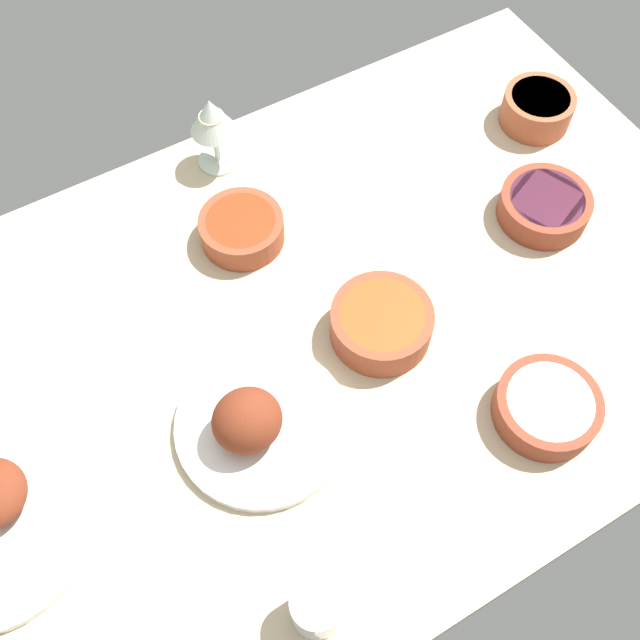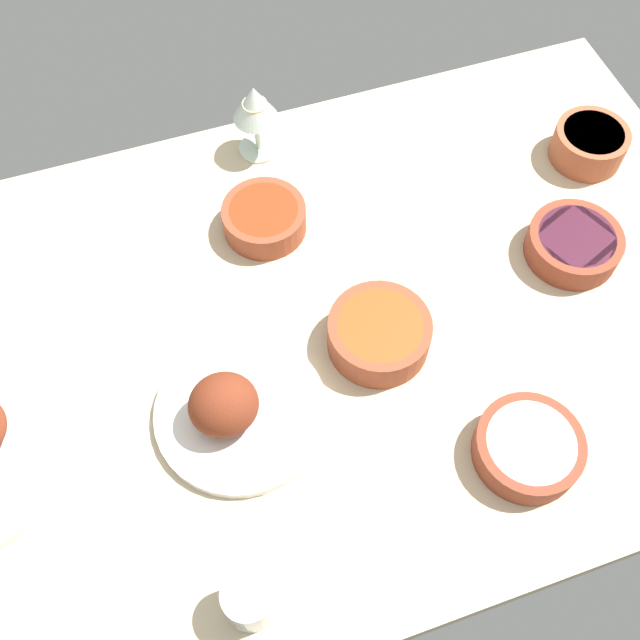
# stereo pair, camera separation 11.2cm
# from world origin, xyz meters

# --- Properties ---
(dining_table) EXTENTS (1.40, 0.90, 0.04)m
(dining_table) POSITION_xyz_m (0.00, 0.00, 0.02)
(dining_table) COLOR #C6B28E
(dining_table) RESTS_ON ground
(plate_center_main) EXTENTS (0.25, 0.25, 0.10)m
(plate_center_main) POSITION_xyz_m (0.16, 0.10, 0.07)
(plate_center_main) COLOR silver
(plate_center_main) RESTS_ON dining_table
(bowl_soup) EXTENTS (0.15, 0.15, 0.06)m
(bowl_soup) POSITION_xyz_m (-0.07, 0.06, 0.07)
(bowl_soup) COLOR brown
(bowl_soup) RESTS_ON dining_table
(bowl_pasta) EXTENTS (0.12, 0.12, 0.06)m
(bowl_pasta) POSITION_xyz_m (-0.55, -0.18, 0.07)
(bowl_pasta) COLOR #A35133
(bowl_pasta) RESTS_ON dining_table
(bowl_onions) EXTENTS (0.15, 0.15, 0.05)m
(bowl_onions) POSITION_xyz_m (-0.42, -0.00, 0.07)
(bowl_onions) COLOR brown
(bowl_onions) RESTS_ON dining_table
(bowl_cream) EXTENTS (0.15, 0.15, 0.05)m
(bowl_cream) POSITION_xyz_m (-0.20, 0.28, 0.07)
(bowl_cream) COLOR brown
(bowl_cream) RESTS_ON dining_table
(bowl_sauce) EXTENTS (0.14, 0.14, 0.05)m
(bowl_sauce) POSITION_xyz_m (0.02, -0.21, 0.07)
(bowl_sauce) COLOR brown
(bowl_sauce) RESTS_ON dining_table
(wine_glass) EXTENTS (0.08, 0.08, 0.14)m
(wine_glass) POSITION_xyz_m (-0.01, -0.38, 0.14)
(wine_glass) COLOR silver
(wine_glass) RESTS_ON dining_table
(water_tumbler) EXTENTS (0.06, 0.06, 0.08)m
(water_tumbler) POSITION_xyz_m (0.21, 0.35, 0.08)
(water_tumbler) COLOR silver
(water_tumbler) RESTS_ON dining_table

